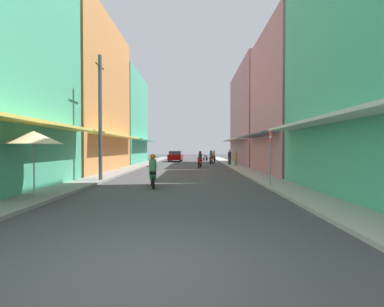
% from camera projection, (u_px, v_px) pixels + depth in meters
% --- Properties ---
extents(ground_plane, '(114.39, 114.39, 0.00)m').
position_uv_depth(ground_plane, '(186.00, 168.00, 26.37)').
color(ground_plane, '#424244').
extents(sidewalk_left, '(1.61, 60.00, 0.12)m').
position_uv_depth(sidewalk_left, '(134.00, 167.00, 26.41)').
color(sidewalk_left, gray).
rests_on(sidewalk_left, ground).
extents(sidewalk_right, '(1.61, 60.00, 0.12)m').
position_uv_depth(sidewalk_right, '(239.00, 167.00, 26.32)').
color(sidewalk_right, '#ADA89E').
rests_on(sidewalk_right, ground).
extents(building_left_mid, '(7.05, 11.77, 11.88)m').
position_uv_depth(building_left_mid, '(75.00, 96.00, 22.39)').
color(building_left_mid, '#D88C4C').
rests_on(building_left_mid, ground).
extents(building_left_far, '(7.05, 10.65, 10.62)m').
position_uv_depth(building_left_far, '(116.00, 119.00, 33.98)').
color(building_left_far, '#4CB28C').
rests_on(building_left_far, ground).
extents(building_right_mid, '(7.05, 9.12, 10.31)m').
position_uv_depth(building_right_mid, '(304.00, 102.00, 20.39)').
color(building_right_mid, '#B7727F').
rests_on(building_right_mid, ground).
extents(building_right_far, '(7.05, 13.39, 10.86)m').
position_uv_depth(building_right_far, '(264.00, 117.00, 32.27)').
color(building_right_far, '#B7727F').
rests_on(building_right_far, ground).
extents(motorbike_red, '(0.59, 1.80, 1.58)m').
position_uv_depth(motorbike_red, '(200.00, 160.00, 26.62)').
color(motorbike_red, black).
rests_on(motorbike_red, ground).
extents(motorbike_blue, '(0.63, 1.79, 1.58)m').
position_uv_depth(motorbike_blue, '(213.00, 157.00, 37.53)').
color(motorbike_blue, black).
rests_on(motorbike_blue, ground).
extents(motorbike_silver, '(0.73, 1.75, 0.96)m').
position_uv_depth(motorbike_silver, '(205.00, 157.00, 41.74)').
color(motorbike_silver, black).
rests_on(motorbike_silver, ground).
extents(motorbike_orange, '(0.65, 1.78, 1.58)m').
position_uv_depth(motorbike_orange, '(211.00, 158.00, 33.19)').
color(motorbike_orange, black).
rests_on(motorbike_orange, ground).
extents(motorbike_green, '(0.62, 1.79, 1.58)m').
position_uv_depth(motorbike_green, '(153.00, 172.00, 13.28)').
color(motorbike_green, black).
rests_on(motorbike_green, ground).
extents(parked_car, '(1.94, 4.17, 1.45)m').
position_uv_depth(parked_car, '(176.00, 156.00, 39.10)').
color(parked_car, '#8C0000').
rests_on(parked_car, ground).
extents(pedestrian_crossing, '(0.34, 0.34, 1.69)m').
position_uv_depth(pedestrian_crossing, '(230.00, 158.00, 29.95)').
color(pedestrian_crossing, '#262628').
rests_on(pedestrian_crossing, ground).
extents(pedestrian_far, '(0.34, 0.34, 1.55)m').
position_uv_depth(pedestrian_far, '(235.00, 159.00, 27.69)').
color(pedestrian_far, '#598C59').
rests_on(pedestrian_far, ground).
extents(vendor_umbrella, '(1.93, 1.93, 2.43)m').
position_uv_depth(vendor_umbrella, '(34.00, 138.00, 9.86)').
color(vendor_umbrella, '#99999E').
rests_on(vendor_umbrella, ground).
extents(utility_pole, '(0.20, 1.20, 6.87)m').
position_uv_depth(utility_pole, '(100.00, 117.00, 15.34)').
color(utility_pole, '#4C4C4F').
rests_on(utility_pole, ground).
extents(street_sign_no_entry, '(0.07, 0.60, 2.65)m').
position_uv_depth(street_sign_no_entry, '(270.00, 151.00, 12.92)').
color(street_sign_no_entry, gray).
rests_on(street_sign_no_entry, ground).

